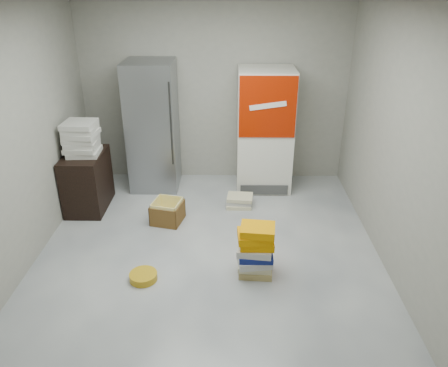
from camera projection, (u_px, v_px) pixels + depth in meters
ground at (208, 268)px, 4.92m from camera, size 5.00×5.00×0.00m
room_shell at (204, 113)px, 4.13m from camera, size 4.04×5.04×2.82m
steel_fridge at (153, 127)px, 6.43m from camera, size 0.70×0.72×1.90m
coke_cooler at (265, 130)px, 6.42m from camera, size 0.80×0.73×1.80m
wood_shelf at (87, 181)px, 6.03m from camera, size 0.50×0.80×0.80m
supply_box_stack at (81, 138)px, 5.75m from camera, size 0.44×0.44×0.45m
phonebook_stack_main at (256, 250)px, 4.68m from camera, size 0.41×0.34×0.61m
phonebook_stack_side at (239, 201)px, 6.19m from camera, size 0.38×0.31×0.16m
cardboard_box at (168, 213)px, 5.78m from camera, size 0.45×0.45×0.30m
bucket_lid at (143, 276)px, 4.71m from camera, size 0.34×0.34×0.08m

